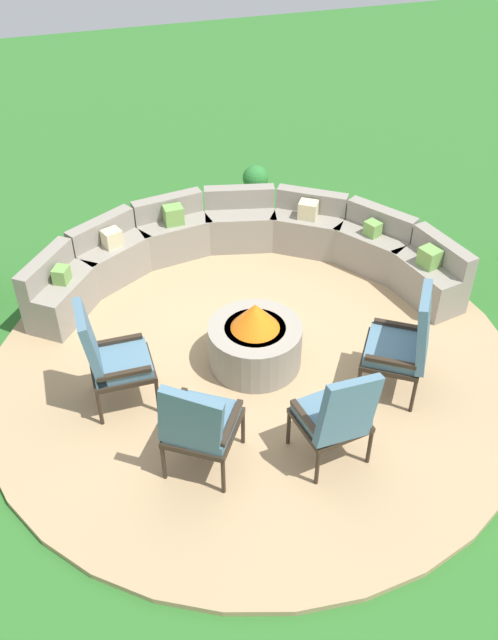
% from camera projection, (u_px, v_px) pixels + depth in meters
% --- Properties ---
extents(ground_plane, '(24.00, 24.00, 0.00)m').
position_uv_depth(ground_plane, '(255.00, 366.00, 6.97)').
color(ground_plane, '#2D6B28').
extents(patio_circle, '(5.29, 5.29, 0.06)m').
position_uv_depth(patio_circle, '(255.00, 364.00, 6.95)').
color(patio_circle, tan).
rests_on(patio_circle, ground_plane).
extents(fire_pit, '(0.92, 0.92, 0.73)m').
position_uv_depth(fire_pit, '(255.00, 340.00, 6.75)').
color(fire_pit, gray).
rests_on(fire_pit, patio_circle).
extents(curved_stone_bench, '(4.64, 2.48, 0.72)m').
position_uv_depth(curved_stone_bench, '(244.00, 249.00, 8.00)').
color(curved_stone_bench, gray).
rests_on(curved_stone_bench, patio_circle).
extents(lounge_chair_front_left, '(0.61, 0.53, 1.10)m').
position_uv_depth(lounge_chair_front_left, '(110.00, 357.00, 6.14)').
color(lounge_chair_front_left, '#2D2319').
rests_on(lounge_chair_front_left, patio_circle).
extents(lounge_chair_front_right, '(0.79, 0.82, 1.07)m').
position_uv_depth(lounge_chair_front_right, '(199.00, 424.00, 5.54)').
color(lounge_chair_front_right, '#2D2319').
rests_on(lounge_chair_front_right, patio_circle).
extents(lounge_chair_back_left, '(0.64, 0.61, 1.06)m').
position_uv_depth(lounge_chair_back_left, '(337.00, 415.00, 5.62)').
color(lounge_chair_back_left, '#2D2319').
rests_on(lounge_chair_back_left, patio_circle).
extents(lounge_chair_back_right, '(0.79, 0.82, 1.14)m').
position_uv_depth(lounge_chair_back_right, '(405.00, 342.00, 6.29)').
color(lounge_chair_back_right, '#2D2319').
rests_on(lounge_chair_back_right, patio_circle).
extents(potted_plant_1, '(0.35, 0.35, 0.58)m').
position_uv_depth(potted_plant_1, '(256.00, 184.00, 9.34)').
color(potted_plant_1, brown).
rests_on(potted_plant_1, ground_plane).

